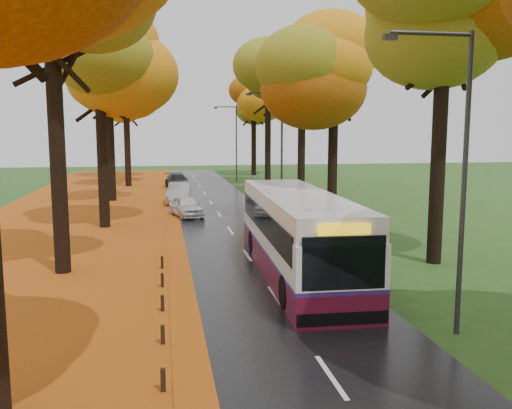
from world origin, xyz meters
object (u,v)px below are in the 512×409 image
object	(u,v)px
car_silver	(180,193)
streetlamp_near	(456,161)
bus	(298,232)
car_dark	(178,181)
streetlamp_mid	(278,142)
car_white	(186,206)
streetlamp_far	(234,138)

from	to	relation	value
car_silver	streetlamp_near	bearing A→B (deg)	-71.12
bus	car_silver	size ratio (longest dim) A/B	2.57
car_dark	bus	bearing A→B (deg)	-91.95
streetlamp_mid	bus	world-z (taller)	streetlamp_mid
streetlamp_mid	streetlamp_near	bearing A→B (deg)	-90.00
streetlamp_near	car_dark	size ratio (longest dim) A/B	1.72
car_silver	car_dark	distance (m)	10.46
car_white	car_silver	distance (m)	6.59
bus	car_dark	xyz separation A→B (m)	(-3.58, 31.87, -0.95)
bus	car_white	world-z (taller)	bus
streetlamp_mid	car_dark	bearing A→B (deg)	110.44
streetlamp_near	car_dark	bearing A→B (deg)	99.06
car_silver	car_dark	world-z (taller)	car_silver
streetlamp_near	car_dark	distance (m)	39.15
streetlamp_far	bus	xyz separation A→B (m)	(-2.55, -37.41, -3.05)
streetlamp_far	streetlamp_near	bearing A→B (deg)	-90.00
streetlamp_near	car_dark	world-z (taller)	streetlamp_near
car_dark	car_white	bearing A→B (deg)	-98.20
bus	car_dark	distance (m)	32.09
streetlamp_mid	car_dark	xyz separation A→B (m)	(-6.13, 16.46, -4.00)
bus	streetlamp_near	bearing A→B (deg)	-66.99
streetlamp_near	car_white	world-z (taller)	streetlamp_near
streetlamp_near	car_white	distance (m)	22.63
car_white	car_dark	world-z (taller)	car_dark
car_white	car_dark	size ratio (longest dim) A/B	0.81
bus	car_white	size ratio (longest dim) A/B	3.16
streetlamp_near	car_white	bearing A→B (deg)	105.87
streetlamp_far	car_dark	xyz separation A→B (m)	(-6.13, -5.54, -4.00)
streetlamp_near	car_dark	xyz separation A→B (m)	(-6.13, 38.46, -4.00)
streetlamp_near	bus	world-z (taller)	streetlamp_near
car_silver	streetlamp_mid	bearing A→B (deg)	-37.42
bus	car_dark	size ratio (longest dim) A/B	2.55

